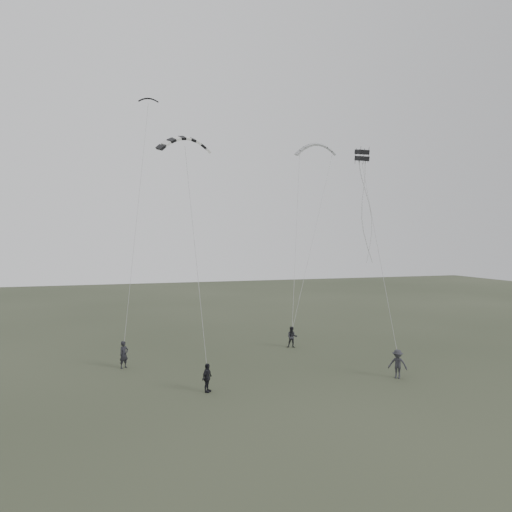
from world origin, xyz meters
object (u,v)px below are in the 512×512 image
object	(u,v)px
kite_pale_large	(316,144)
flyer_far	(398,364)
flyer_left	(124,355)
kite_box	(362,155)
kite_striped	(185,138)
flyer_right	(292,337)
kite_dark_small	(148,99)
flyer_center	(207,378)

from	to	relation	value
kite_pale_large	flyer_far	bearing A→B (deg)	-76.79
flyer_left	kite_box	xyz separation A→B (m)	(15.87, -3.09, 13.42)
kite_striped	flyer_right	bearing A→B (deg)	30.47
kite_pale_large	kite_striped	world-z (taller)	kite_pale_large
kite_pale_large	kite_box	size ratio (longest dim) A/B	4.79
kite_dark_small	flyer_far	bearing A→B (deg)	-39.11
flyer_center	flyer_left	bearing A→B (deg)	72.10
kite_dark_small	flyer_right	bearing A→B (deg)	-14.51
flyer_right	kite_striped	bearing A→B (deg)	-122.44
kite_striped	flyer_left	bearing A→B (deg)	122.37
flyer_center	kite_dark_small	distance (m)	23.18
kite_pale_large	kite_box	bearing A→B (deg)	-78.91
flyer_far	kite_striped	distance (m)	18.76
kite_dark_small	kite_pale_large	distance (m)	14.94
kite_dark_small	kite_pale_large	size ratio (longest dim) A/B	0.43
kite_dark_small	kite_pale_large	world-z (taller)	kite_dark_small
flyer_center	flyer_far	bearing A→B (deg)	-53.56
flyer_far	kite_striped	size ratio (longest dim) A/B	0.56
kite_striped	kite_pale_large	bearing A→B (deg)	35.08
kite_pale_large	kite_box	world-z (taller)	kite_pale_large
flyer_left	flyer_far	world-z (taller)	flyer_left
flyer_far	kite_box	xyz separation A→B (m)	(-0.04, 4.47, 13.44)
flyer_left	kite_pale_large	bearing A→B (deg)	-11.90
kite_dark_small	flyer_left	bearing A→B (deg)	-102.31
flyer_center	kite_dark_small	bearing A→B (deg)	48.13
flyer_left	flyer_far	bearing A→B (deg)	-60.05
flyer_far	kite_box	bearing A→B (deg)	131.64
flyer_right	flyer_far	distance (m)	10.42
flyer_far	kite_dark_small	size ratio (longest dim) A/B	1.14
flyer_right	kite_striped	size ratio (longest dim) A/B	0.52
flyer_left	kite_striped	xyz separation A→B (m)	(3.39, -4.41, 13.60)
flyer_right	kite_pale_large	xyz separation A→B (m)	(4.11, 4.72, 16.14)
flyer_center	kite_pale_large	size ratio (longest dim) A/B	0.44
kite_striped	flyer_far	bearing A→B (deg)	-19.28
kite_box	kite_pale_large	bearing A→B (deg)	81.58
flyer_far	kite_dark_small	world-z (taller)	kite_dark_small
flyer_far	kite_pale_large	size ratio (longest dim) A/B	0.49
flyer_far	kite_box	world-z (taller)	kite_box
flyer_left	flyer_center	xyz separation A→B (m)	(4.18, -6.75, -0.09)
kite_pale_large	kite_striped	distance (m)	18.05
kite_pale_large	kite_dark_small	bearing A→B (deg)	-160.45
flyer_center	kite_dark_small	xyz separation A→B (m)	(-1.83, 13.39, 18.83)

